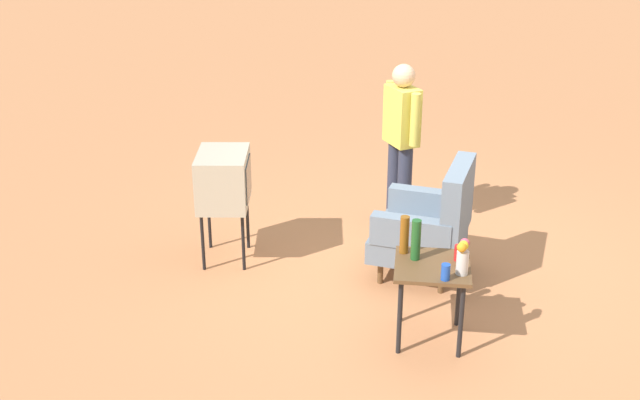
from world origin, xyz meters
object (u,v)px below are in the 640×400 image
object	(u,v)px
tv_on_stand	(223,180)
flower_vase	(463,256)
person_standing	(401,136)
soda_can_blue	(446,272)
bottle_tall_amber	(404,235)
bottle_wine_green	(416,240)
armchair	(431,224)
side_table	(432,276)
soda_can_red	(459,253)

from	to	relation	value
tv_on_stand	flower_vase	bearing A→B (deg)	58.82
person_standing	soda_can_blue	world-z (taller)	person_standing
bottle_tall_amber	soda_can_blue	bearing A→B (deg)	37.93
person_standing	flower_vase	xyz separation A→B (m)	(2.19, 0.51, -0.15)
tv_on_stand	bottle_wine_green	distance (m)	2.01
bottle_wine_green	flower_vase	bearing A→B (deg)	60.43
bottle_tall_amber	bottle_wine_green	world-z (taller)	bottle_wine_green
armchair	flower_vase	bearing A→B (deg)	10.52
armchair	bottle_wine_green	distance (m)	1.00
side_table	flower_vase	distance (m)	0.34
tv_on_stand	bottle_wine_green	bearing A→B (deg)	58.51
bottle_tall_amber	flower_vase	size ratio (longest dim) A/B	1.13
armchair	bottle_tall_amber	bearing A→B (deg)	-14.26
soda_can_blue	bottle_tall_amber	xyz separation A→B (m)	(-0.39, -0.31, 0.09)
person_standing	flower_vase	bearing A→B (deg)	13.22
soda_can_blue	tv_on_stand	bearing A→B (deg)	-124.83
flower_vase	side_table	bearing A→B (deg)	-119.70
side_table	tv_on_stand	xyz separation A→B (m)	(-1.12, -1.85, 0.24)
tv_on_stand	side_table	bearing A→B (deg)	58.66
side_table	soda_can_blue	bearing A→B (deg)	21.70
tv_on_stand	person_standing	distance (m)	1.81
person_standing	soda_can_blue	xyz separation A→B (m)	(2.29, 0.39, -0.23)
flower_vase	tv_on_stand	bearing A→B (deg)	-121.18
soda_can_red	flower_vase	bearing A→B (deg)	4.62
armchair	side_table	world-z (taller)	armchair
person_standing	bottle_tall_amber	bearing A→B (deg)	2.66
side_table	bottle_wine_green	world-z (taller)	bottle_wine_green
bottle_wine_green	soda_can_blue	bearing A→B (deg)	36.62
tv_on_stand	soda_can_blue	world-z (taller)	tv_on_stand
side_table	flower_vase	size ratio (longest dim) A/B	2.43
soda_can_red	bottle_wine_green	size ratio (longest dim) A/B	0.38
armchair	bottle_wine_green	bearing A→B (deg)	-7.70
bottle_tall_amber	bottle_wine_green	xyz separation A→B (m)	(0.10, 0.09, 0.01)
soda_can_red	bottle_wine_green	distance (m)	0.34
soda_can_red	bottle_tall_amber	bearing A→B (deg)	-100.78
bottle_tall_amber	tv_on_stand	bearing A→B (deg)	-120.32
person_standing	soda_can_red	distance (m)	2.05
armchair	bottle_tall_amber	size ratio (longest dim) A/B	3.53
person_standing	side_table	bearing A→B (deg)	8.43
person_standing	bottle_wine_green	distance (m)	2.01
side_table	soda_can_blue	size ratio (longest dim) A/B	5.27
soda_can_red	flower_vase	xyz separation A→B (m)	(0.21, 0.02, 0.09)
armchair	side_table	xyz separation A→B (m)	(1.02, 0.00, 0.05)
armchair	person_standing	distance (m)	1.18
armchair	bottle_tall_amber	distance (m)	0.92
person_standing	soda_can_red	size ratio (longest dim) A/B	13.44
tv_on_stand	soda_can_blue	distance (m)	2.36
soda_can_red	tv_on_stand	bearing A→B (deg)	-116.83
armchair	flower_vase	xyz separation A→B (m)	(1.14, 0.21, 0.29)
tv_on_stand	flower_vase	distance (m)	2.40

